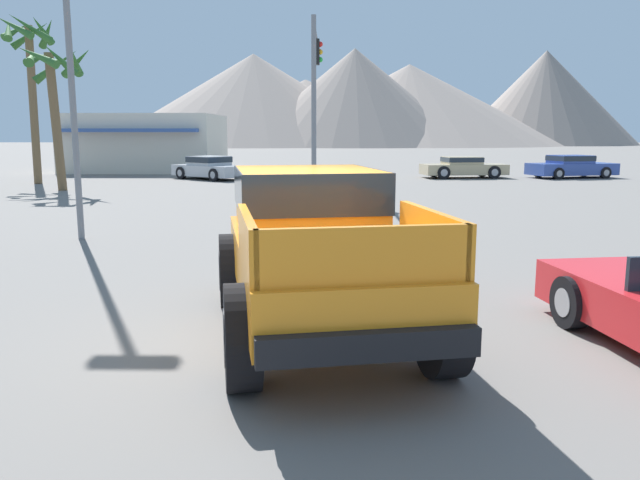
{
  "coord_description": "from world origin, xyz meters",
  "views": [
    {
      "loc": [
        0.43,
        -7.21,
        2.33
      ],
      "look_at": [
        0.3,
        0.83,
        0.96
      ],
      "focal_mm": 35.0,
      "sensor_mm": 36.0,
      "label": 1
    }
  ],
  "objects_px": {
    "parked_car_blue": "(571,166)",
    "traffic_light_main": "(315,79)",
    "orange_pickup_truck": "(314,239)",
    "palm_tree_short": "(30,59)",
    "parked_car_silver": "(210,167)",
    "street_lamp_post": "(66,5)",
    "parked_car_tan": "(463,167)",
    "palm_tree_tall": "(55,80)"
  },
  "relations": [
    {
      "from": "orange_pickup_truck",
      "to": "palm_tree_short",
      "type": "relative_size",
      "value": 0.68
    },
    {
      "from": "parked_car_silver",
      "to": "parked_car_blue",
      "type": "height_order",
      "value": "parked_car_blue"
    },
    {
      "from": "parked_car_tan",
      "to": "street_lamp_post",
      "type": "height_order",
      "value": "street_lamp_post"
    },
    {
      "from": "parked_car_silver",
      "to": "traffic_light_main",
      "type": "height_order",
      "value": "traffic_light_main"
    },
    {
      "from": "parked_car_tan",
      "to": "palm_tree_short",
      "type": "distance_m",
      "value": 21.85
    },
    {
      "from": "palm_tree_short",
      "to": "parked_car_blue",
      "type": "bearing_deg",
      "value": 9.35
    },
    {
      "from": "parked_car_tan",
      "to": "street_lamp_post",
      "type": "relative_size",
      "value": 0.54
    },
    {
      "from": "orange_pickup_truck",
      "to": "parked_car_blue",
      "type": "relative_size",
      "value": 1.06
    },
    {
      "from": "palm_tree_tall",
      "to": "palm_tree_short",
      "type": "height_order",
      "value": "palm_tree_short"
    },
    {
      "from": "parked_car_silver",
      "to": "palm_tree_short",
      "type": "bearing_deg",
      "value": -30.19
    },
    {
      "from": "orange_pickup_truck",
      "to": "street_lamp_post",
      "type": "distance_m",
      "value": 9.21
    },
    {
      "from": "orange_pickup_truck",
      "to": "traffic_light_main",
      "type": "distance_m",
      "value": 14.68
    },
    {
      "from": "parked_car_tan",
      "to": "palm_tree_tall",
      "type": "bearing_deg",
      "value": -74.54
    },
    {
      "from": "traffic_light_main",
      "to": "palm_tree_tall",
      "type": "distance_m",
      "value": 11.37
    },
    {
      "from": "orange_pickup_truck",
      "to": "palm_tree_tall",
      "type": "height_order",
      "value": "palm_tree_tall"
    },
    {
      "from": "street_lamp_post",
      "to": "palm_tree_tall",
      "type": "distance_m",
      "value": 13.25
    },
    {
      "from": "orange_pickup_truck",
      "to": "parked_car_blue",
      "type": "bearing_deg",
      "value": 52.7
    },
    {
      "from": "palm_tree_short",
      "to": "palm_tree_tall",
      "type": "bearing_deg",
      "value": -53.14
    },
    {
      "from": "parked_car_blue",
      "to": "parked_car_tan",
      "type": "bearing_deg",
      "value": -103.61
    },
    {
      "from": "orange_pickup_truck",
      "to": "palm_tree_tall",
      "type": "distance_m",
      "value": 21.65
    },
    {
      "from": "parked_car_tan",
      "to": "palm_tree_tall",
      "type": "height_order",
      "value": "palm_tree_tall"
    },
    {
      "from": "traffic_light_main",
      "to": "street_lamp_post",
      "type": "height_order",
      "value": "street_lamp_post"
    },
    {
      "from": "parked_car_blue",
      "to": "parked_car_tan",
      "type": "distance_m",
      "value": 5.77
    },
    {
      "from": "parked_car_blue",
      "to": "street_lamp_post",
      "type": "relative_size",
      "value": 0.57
    },
    {
      "from": "parked_car_silver",
      "to": "traffic_light_main",
      "type": "distance_m",
      "value": 12.47
    },
    {
      "from": "orange_pickup_truck",
      "to": "street_lamp_post",
      "type": "bearing_deg",
      "value": 119.49
    },
    {
      "from": "orange_pickup_truck",
      "to": "traffic_light_main",
      "type": "xyz_separation_m",
      "value": [
        -0.33,
        14.34,
        3.09
      ]
    },
    {
      "from": "orange_pickup_truck",
      "to": "palm_tree_short",
      "type": "xyz_separation_m",
      "value": [
        -13.56,
        21.83,
        4.61
      ]
    },
    {
      "from": "street_lamp_post",
      "to": "palm_tree_short",
      "type": "xyz_separation_m",
      "value": [
        -8.16,
        15.48,
        0.67
      ]
    },
    {
      "from": "orange_pickup_truck",
      "to": "parked_car_silver",
      "type": "relative_size",
      "value": 1.18
    },
    {
      "from": "parked_car_tan",
      "to": "palm_tree_tall",
      "type": "relative_size",
      "value": 0.77
    },
    {
      "from": "parked_car_tan",
      "to": "palm_tree_short",
      "type": "xyz_separation_m",
      "value": [
        -20.82,
        -4.26,
        5.11
      ]
    },
    {
      "from": "parked_car_blue",
      "to": "parked_car_silver",
      "type": "bearing_deg",
      "value": -100.69
    },
    {
      "from": "street_lamp_post",
      "to": "palm_tree_short",
      "type": "height_order",
      "value": "street_lamp_post"
    },
    {
      "from": "traffic_light_main",
      "to": "palm_tree_short",
      "type": "height_order",
      "value": "palm_tree_short"
    },
    {
      "from": "parked_car_tan",
      "to": "palm_tree_short",
      "type": "height_order",
      "value": "palm_tree_short"
    },
    {
      "from": "parked_car_silver",
      "to": "palm_tree_tall",
      "type": "distance_m",
      "value": 9.03
    },
    {
      "from": "parked_car_blue",
      "to": "traffic_light_main",
      "type": "relative_size",
      "value": 0.81
    },
    {
      "from": "parked_car_tan",
      "to": "street_lamp_post",
      "type": "distance_m",
      "value": 23.87
    },
    {
      "from": "street_lamp_post",
      "to": "palm_tree_short",
      "type": "bearing_deg",
      "value": 117.8
    },
    {
      "from": "parked_car_blue",
      "to": "traffic_light_main",
      "type": "bearing_deg",
      "value": -63.16
    },
    {
      "from": "street_lamp_post",
      "to": "traffic_light_main",
      "type": "bearing_deg",
      "value": 57.65
    }
  ]
}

